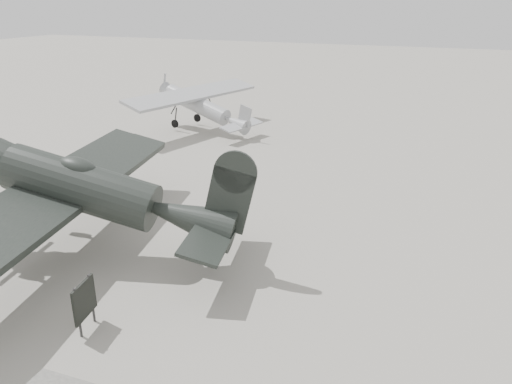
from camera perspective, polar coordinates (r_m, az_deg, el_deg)
ground at (r=16.61m, az=-7.94°, el=-7.65°), size 160.00×160.00×0.00m
lowwing_monoplane at (r=16.54m, az=-17.87°, el=-0.01°), size 9.60×13.31×4.27m
highwing_monoplane at (r=31.99m, az=-6.37°, el=10.15°), size 7.42×10.34×2.93m
sign_board at (r=13.61m, az=-19.03°, el=-11.66°), size 0.23×0.98×1.42m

